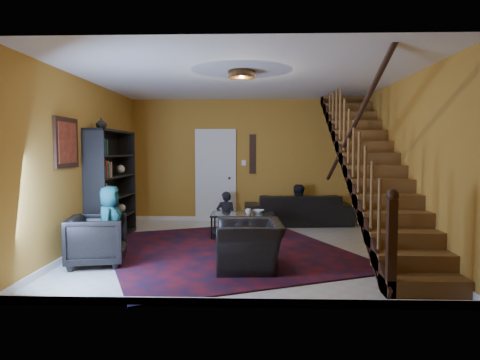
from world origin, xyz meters
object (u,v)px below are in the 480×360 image
object	(u,v)px
bookshelf	(112,187)
coffee_table	(243,223)
sofa	(298,209)
armchair_left	(97,240)
armchair_right	(250,245)

from	to	relation	value
bookshelf	coffee_table	size ratio (longest dim) A/B	1.69
coffee_table	bookshelf	bearing A→B (deg)	-173.25
bookshelf	coffee_table	world-z (taller)	bookshelf
bookshelf	sofa	distance (m)	3.99
armchair_left	armchair_right	distance (m)	2.18
armchair_right	sofa	bearing A→B (deg)	160.85
sofa	coffee_table	distance (m)	1.84
armchair_right	armchair_left	bearing A→B (deg)	-96.42
bookshelf	coffee_table	distance (m)	2.50
bookshelf	sofa	xyz separation A→B (m)	(3.56, 1.70, -0.63)
sofa	armchair_left	xyz separation A→B (m)	(-3.20, -3.46, 0.02)
sofa	coffee_table	size ratio (longest dim) A/B	1.94
bookshelf	armchair_left	world-z (taller)	bookshelf
coffee_table	armchair_right	bearing A→B (deg)	-86.18
bookshelf	armchair_right	size ratio (longest dim) A/B	1.96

